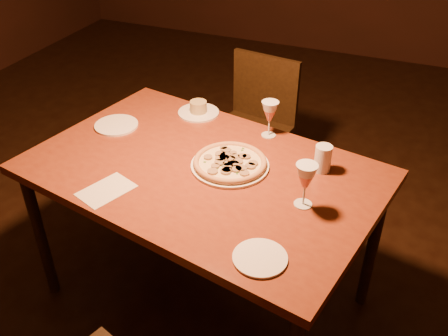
% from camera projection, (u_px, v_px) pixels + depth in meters
% --- Properties ---
extents(floor, '(7.00, 7.00, 0.00)m').
position_uv_depth(floor, '(192.00, 248.00, 2.98)').
color(floor, black).
rests_on(floor, ground).
extents(dining_table, '(1.70, 1.28, 0.82)m').
position_uv_depth(dining_table, '(203.00, 181.00, 2.26)').
color(dining_table, brown).
rests_on(dining_table, floor).
extents(chair_far, '(0.51, 0.51, 0.93)m').
position_uv_depth(chair_far, '(254.00, 123.00, 3.17)').
color(chair_far, black).
rests_on(chair_far, floor).
extents(pizza_plate, '(0.35, 0.35, 0.04)m').
position_uv_depth(pizza_plate, '(230.00, 163.00, 2.22)').
color(pizza_plate, white).
rests_on(pizza_plate, dining_table).
extents(ramekin_saucer, '(0.22, 0.22, 0.07)m').
position_uv_depth(ramekin_saucer, '(198.00, 110.00, 2.63)').
color(ramekin_saucer, white).
rests_on(ramekin_saucer, dining_table).
extents(wine_glass_far, '(0.08, 0.08, 0.18)m').
position_uv_depth(wine_glass_far, '(269.00, 119.00, 2.40)').
color(wine_glass_far, '#C36251').
rests_on(wine_glass_far, dining_table).
extents(wine_glass_right, '(0.09, 0.09, 0.19)m').
position_uv_depth(wine_glass_right, '(305.00, 185.00, 1.95)').
color(wine_glass_right, '#C36251').
rests_on(wine_glass_right, dining_table).
extents(water_tumbler, '(0.07, 0.07, 0.12)m').
position_uv_depth(water_tumbler, '(323.00, 158.00, 2.17)').
color(water_tumbler, silver).
rests_on(water_tumbler, dining_table).
extents(side_plate_left, '(0.22, 0.22, 0.01)m').
position_uv_depth(side_plate_left, '(116.00, 125.00, 2.53)').
color(side_plate_left, white).
rests_on(side_plate_left, dining_table).
extents(side_plate_near, '(0.20, 0.20, 0.01)m').
position_uv_depth(side_plate_near, '(260.00, 258.00, 1.74)').
color(side_plate_near, white).
rests_on(side_plate_near, dining_table).
extents(menu_card, '(0.22, 0.26, 0.00)m').
position_uv_depth(menu_card, '(106.00, 190.00, 2.08)').
color(menu_card, beige).
rests_on(menu_card, dining_table).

